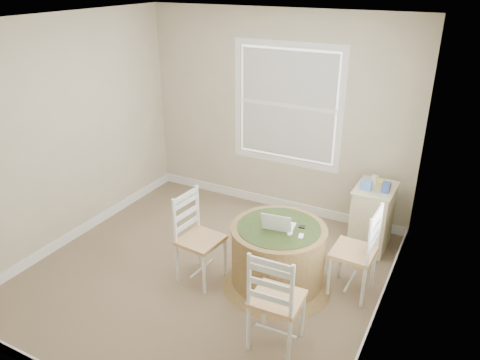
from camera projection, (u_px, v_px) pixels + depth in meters
The scene contains 14 objects.
room at pixel (225, 159), 4.59m from camera, with size 3.64×3.64×2.64m.
round_table at pixel (278, 254), 4.73m from camera, with size 1.14×1.14×0.69m.
chair_left at pixel (201, 240), 4.78m from camera, with size 0.42×0.40×0.95m, color white, non-canonical shape.
chair_near at pixel (277, 298), 3.93m from camera, with size 0.42×0.40×0.95m, color white, non-canonical shape.
chair_right at pixel (354, 251), 4.58m from camera, with size 0.42×0.40×0.95m, color white, non-canonical shape.
laptop at pixel (278, 225), 4.58m from camera, with size 0.33×0.30×0.21m.
mouse at pixel (290, 233), 4.49m from camera, with size 0.05×0.09×0.03m, color white.
phone at pixel (301, 236), 4.45m from camera, with size 0.04×0.09×0.02m, color #B7BABF.
keys at pixel (302, 227), 4.59m from camera, with size 0.06×0.05×0.03m, color black.
corner_chest at pixel (372, 217), 5.41m from camera, with size 0.43×0.58×0.77m.
tissue_box at pixel (366, 185), 5.19m from camera, with size 0.12×0.12×0.10m, color #5D89D5.
box_yellow at pixel (384, 184), 5.25m from camera, with size 0.15×0.10×0.06m, color #D8CD4C.
box_blue at pixel (386, 187), 5.11m from camera, with size 0.08×0.08×0.12m, color #3653A4.
cup_cream at pixel (375, 179), 5.35m from camera, with size 0.07×0.07×0.09m, color beige.
Camera 1 is at (2.28, -3.54, 3.00)m, focal length 35.00 mm.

